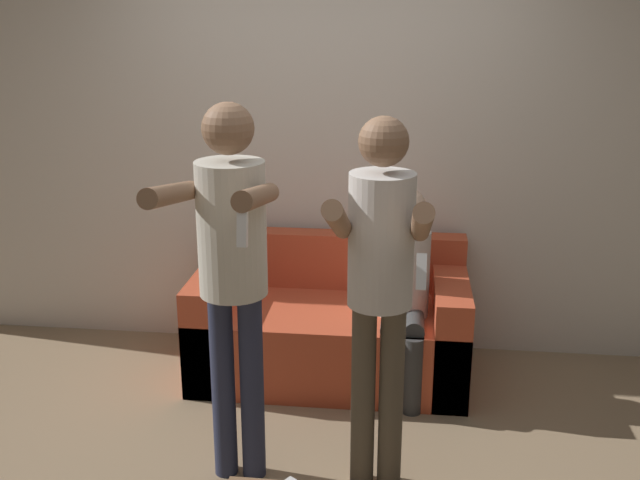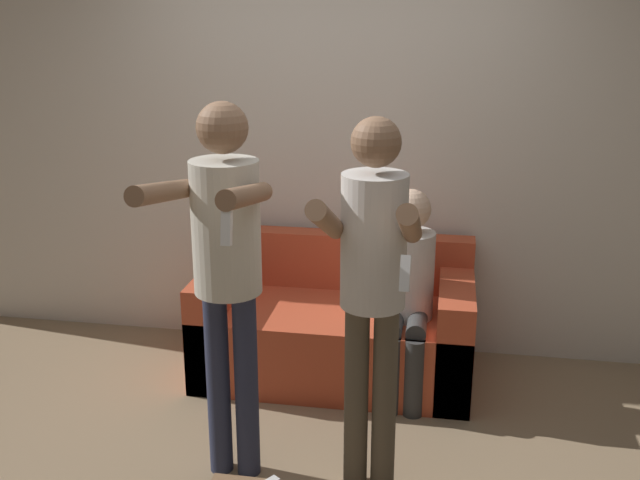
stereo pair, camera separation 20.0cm
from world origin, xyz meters
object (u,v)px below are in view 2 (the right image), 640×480
object	(u,v)px
couch	(336,328)
person_standing_left	(226,254)
person_seated	(408,285)
person_standing_right	(373,273)

from	to	relation	value
couch	person_standing_left	xyz separation A→B (m)	(-0.32, -1.11, 0.82)
couch	person_seated	size ratio (longest dim) A/B	1.35
person_standing_left	person_standing_right	world-z (taller)	person_standing_left
couch	person_standing_right	size ratio (longest dim) A/B	0.93
couch	person_standing_left	distance (m)	1.42
person_standing_left	person_seated	xyz separation A→B (m)	(0.75, 0.94, -0.45)
couch	person_standing_left	size ratio (longest dim) A/B	0.91
person_standing_left	person_standing_right	bearing A→B (deg)	0.02
person_seated	couch	bearing A→B (deg)	157.70
person_standing_right	person_seated	xyz separation A→B (m)	(0.10, 0.94, -0.40)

